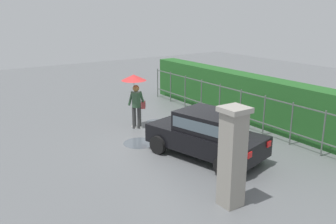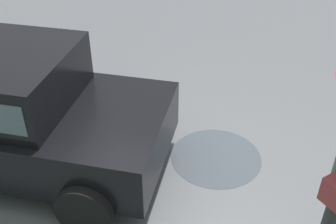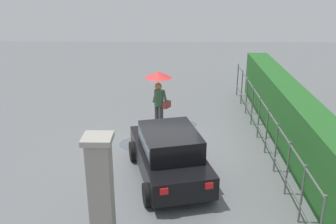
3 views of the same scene
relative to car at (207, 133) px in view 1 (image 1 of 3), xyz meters
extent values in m
plane|color=slate|center=(-1.62, -0.35, -0.80)|extent=(40.00, 40.00, 0.00)
cube|color=black|center=(-0.06, -0.01, -0.22)|extent=(3.99, 2.49, 0.60)
cube|color=black|center=(0.09, 0.02, 0.38)|extent=(2.19, 1.86, 0.60)
cube|color=#4C5B66|center=(0.09, 0.02, 0.40)|extent=(2.05, 1.84, 0.33)
cylinder|color=black|center=(-1.07, -1.13, -0.50)|extent=(0.63, 0.32, 0.60)
cylinder|color=black|center=(-1.47, 0.50, -0.50)|extent=(0.63, 0.32, 0.60)
cylinder|color=black|center=(1.36, -0.53, -0.50)|extent=(0.63, 0.32, 0.60)
cylinder|color=black|center=(0.95, 1.10, -0.50)|extent=(0.63, 0.32, 0.60)
cube|color=red|center=(1.88, -0.10, -0.07)|extent=(0.11, 0.21, 0.16)
cube|color=red|center=(1.61, 0.97, -0.07)|extent=(0.11, 0.21, 0.16)
cylinder|color=#333333|center=(-3.77, -0.52, -0.37)|extent=(0.15, 0.15, 0.86)
cylinder|color=#333333|center=(-3.66, -0.35, -0.37)|extent=(0.15, 0.15, 0.86)
cube|color=white|center=(-3.82, -0.48, -0.76)|extent=(0.26, 0.10, 0.08)
cube|color=white|center=(-3.71, -0.31, -0.76)|extent=(0.26, 0.10, 0.08)
cylinder|color=#2D4C33|center=(-3.71, -0.43, 0.35)|extent=(0.34, 0.34, 0.58)
sphere|color=#DBAD89|center=(-3.71, -0.43, 0.78)|extent=(0.22, 0.22, 0.22)
sphere|color=olive|center=(-3.69, -0.45, 0.80)|extent=(0.25, 0.25, 0.25)
cylinder|color=#2D4C33|center=(-3.90, -0.57, 0.37)|extent=(0.20, 0.24, 0.56)
cylinder|color=#2D4C33|center=(-3.66, -0.20, 0.37)|extent=(0.20, 0.24, 0.56)
cylinder|color=#B2B2B7|center=(-3.84, -0.45, 0.69)|extent=(0.02, 0.02, 0.77)
cone|color=red|center=(-3.84, -0.45, 1.19)|extent=(0.96, 0.96, 0.23)
cube|color=maroon|center=(-3.68, -0.15, 0.11)|extent=(0.37, 0.32, 0.24)
cube|color=gray|center=(2.57, -1.41, 0.35)|extent=(0.48, 0.48, 2.30)
cube|color=#9E998E|center=(2.57, -1.41, 1.56)|extent=(0.60, 0.60, 0.12)
cylinder|color=#59605B|center=(-7.68, 3.05, -0.05)|extent=(0.05, 0.05, 1.50)
cylinder|color=#59605B|center=(-6.47, 3.05, -0.05)|extent=(0.05, 0.05, 1.50)
cylinder|color=#59605B|center=(-5.27, 3.05, -0.05)|extent=(0.05, 0.05, 1.50)
cylinder|color=#59605B|center=(-4.06, 3.05, -0.05)|extent=(0.05, 0.05, 1.50)
cylinder|color=#59605B|center=(-2.85, 3.05, -0.05)|extent=(0.05, 0.05, 1.50)
cylinder|color=#59605B|center=(-1.64, 3.05, -0.05)|extent=(0.05, 0.05, 1.50)
cylinder|color=#59605B|center=(-0.43, 3.05, -0.05)|extent=(0.05, 0.05, 1.50)
cylinder|color=#59605B|center=(0.78, 3.05, -0.05)|extent=(0.05, 0.05, 1.50)
cylinder|color=#59605B|center=(1.99, 3.05, -0.05)|extent=(0.05, 0.05, 1.50)
cube|color=#59605B|center=(-2.24, 3.05, 0.62)|extent=(10.88, 0.03, 0.04)
cube|color=#59605B|center=(-2.24, 3.05, -0.35)|extent=(10.88, 0.03, 0.04)
cube|color=#235B23|center=(-2.24, 3.97, 0.15)|extent=(11.88, 0.90, 1.90)
cylinder|color=#4C545B|center=(-2.23, -1.15, -0.80)|extent=(1.14, 1.14, 0.00)
cylinder|color=#4C545B|center=(-4.01, 0.61, -0.80)|extent=(0.77, 0.77, 0.00)
camera|label=1|loc=(8.19, -6.98, 3.72)|focal=38.97mm
camera|label=2|loc=(-3.48, 2.65, 2.63)|focal=44.45mm
camera|label=3|loc=(9.62, 0.13, 4.77)|focal=41.34mm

